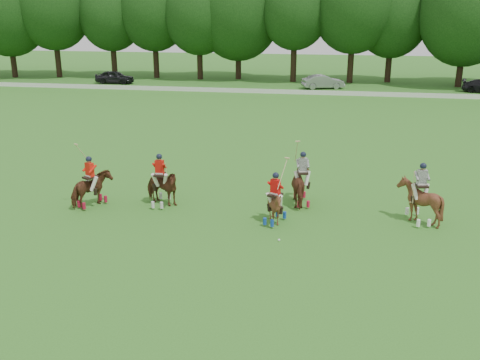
% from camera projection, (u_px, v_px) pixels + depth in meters
% --- Properties ---
extents(ground, '(180.00, 180.00, 0.00)m').
position_uv_depth(ground, '(178.00, 250.00, 19.11)').
color(ground, '#336F1F').
rests_on(ground, ground).
extents(tree_line, '(117.98, 14.32, 14.75)m').
position_uv_depth(tree_line, '(298.00, 10.00, 61.60)').
color(tree_line, black).
rests_on(tree_line, ground).
extents(boundary_rail, '(120.00, 0.10, 0.44)m').
position_uv_depth(boundary_rail, '(285.00, 92.00, 54.66)').
color(boundary_rail, white).
rests_on(boundary_rail, ground).
extents(car_left, '(4.50, 1.93, 1.51)m').
position_uv_depth(car_left, '(115.00, 77.00, 62.20)').
color(car_left, black).
rests_on(car_left, ground).
extents(car_mid, '(4.79, 2.93, 1.49)m').
position_uv_depth(car_mid, '(323.00, 82.00, 58.09)').
color(car_mid, gray).
rests_on(car_mid, ground).
extents(polo_red_a, '(1.61, 2.00, 2.80)m').
position_uv_depth(polo_red_a, '(91.00, 189.00, 23.14)').
color(polo_red_a, '#462312').
rests_on(polo_red_a, ground).
extents(polo_red_b, '(1.66, 1.43, 2.33)m').
position_uv_depth(polo_red_b, '(161.00, 187.00, 23.26)').
color(polo_red_b, '#462312').
rests_on(polo_red_b, ground).
extents(polo_red_c, '(1.53, 1.61, 2.68)m').
position_uv_depth(polo_red_c, '(275.00, 206.00, 21.28)').
color(polo_red_c, '#462312').
rests_on(polo_red_c, ground).
extents(polo_stripe_a, '(1.29, 2.13, 2.92)m').
position_uv_depth(polo_stripe_a, '(302.00, 185.00, 23.39)').
color(polo_stripe_a, '#462312').
rests_on(polo_stripe_a, ground).
extents(polo_stripe_b, '(1.77, 1.90, 2.48)m').
position_uv_depth(polo_stripe_b, '(419.00, 201.00, 21.38)').
color(polo_stripe_b, '#462312').
rests_on(polo_stripe_b, ground).
extents(polo_ball, '(0.09, 0.09, 0.09)m').
position_uv_depth(polo_ball, '(279.00, 240.00, 19.83)').
color(polo_ball, white).
rests_on(polo_ball, ground).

